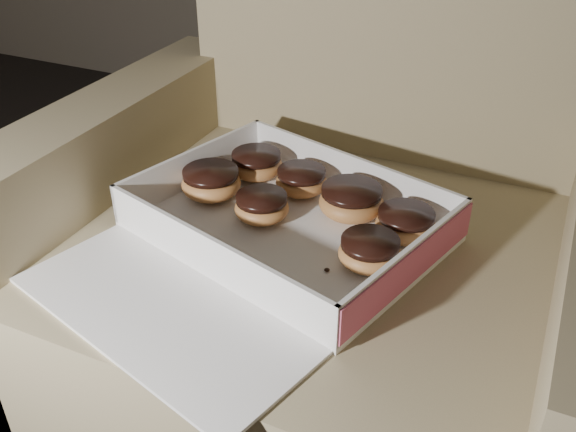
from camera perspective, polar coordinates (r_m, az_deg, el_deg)
The scene contains 14 objects.
armchair at distance 0.99m, azimuth 3.82°, elevation -5.48°, with size 0.83×0.70×0.87m.
bakery_box at distance 0.84m, azimuth -1.65°, elevation -2.03°, with size 0.49×0.54×0.07m.
donut_a at distance 0.88m, azimuth -2.35°, elevation 0.86°, with size 0.08×0.08×0.04m.
donut_b at distance 0.94m, azimuth -6.85°, elevation 2.99°, with size 0.09×0.09×0.04m.
donut_c at distance 0.89m, azimuth 5.65°, elevation 1.34°, with size 0.09×0.09×0.05m.
donut_d at distance 0.99m, azimuth -2.82°, elevation 4.64°, with size 0.08×0.08×0.04m.
donut_e at distance 0.86m, azimuth 10.41°, elevation -0.68°, with size 0.08×0.08×0.04m.
donut_f at distance 0.80m, azimuth 7.27°, elevation -3.16°, with size 0.08×0.08×0.04m.
donut_g at distance 0.95m, azimuth 1.19°, elevation 3.17°, with size 0.08×0.08×0.04m.
crumb_a at distance 0.80m, azimuth 3.48°, elevation -4.80°, with size 0.01×0.01×0.00m, color black.
crumb_b at distance 0.87m, azimuth -9.15°, elevation -1.53°, with size 0.01×0.01×0.00m, color black.
crumb_c at distance 0.90m, azimuth -4.31°, elevation 0.17°, with size 0.01×0.01×0.00m, color black.
crumb_d at distance 0.86m, azimuth -10.22°, elevation -2.24°, with size 0.01×0.01×0.00m, color black.
crumb_e at distance 0.81m, azimuth -6.77°, elevation -4.22°, with size 0.01×0.01×0.00m, color black.
Camera 1 is at (0.59, 0.31, 0.88)m, focal length 40.00 mm.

